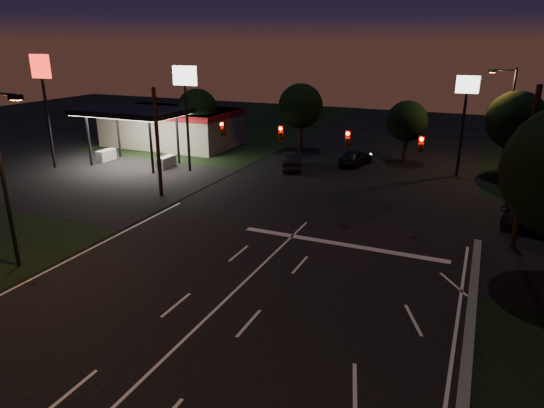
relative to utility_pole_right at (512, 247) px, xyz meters
The scene contains 18 objects.
ground 19.21m from the utility_pole_right, 128.66° to the right, with size 140.00×140.00×0.00m, color black.
cross_street_left 32.02m from the utility_pole_right, behind, with size 20.00×16.00×0.02m, color black.
stop_bar 9.66m from the utility_pole_right, 158.75° to the right, with size 12.00×0.50×0.01m, color silver.
utility_pole_right is the anchor object (origin of this frame).
utility_pole_left 24.00m from the utility_pole_right, behind, with size 0.28×0.28×8.00m, color black.
signal_span 13.20m from the utility_pole_right, behind, with size 24.00×0.40×1.56m.
gas_station 37.27m from the utility_pole_right, 155.56° to the left, with size 14.20×16.10×5.25m.
pole_sign_left_near 27.82m from the utility_pole_right, 164.93° to the left, with size 2.20×0.30×9.10m.
pole_sign_left_far 38.87m from the utility_pole_right, behind, with size 2.00×0.30×10.00m.
pole_sign_right 16.73m from the utility_pole_right, 104.93° to the left, with size 1.80×0.30×8.40m.
street_light_left 27.14m from the utility_pole_right, 150.78° to the right, with size 2.20×0.35×9.00m.
street_light_right_far 17.81m from the utility_pole_right, 92.57° to the left, with size 2.20×0.35×9.00m.
tree_far_a 33.84m from the utility_pole_right, 153.24° to the left, with size 4.20×4.20×6.42m.
tree_far_b 28.04m from the utility_pole_right, 136.25° to the left, with size 4.60×4.60×6.98m.
tree_far_c 20.58m from the utility_pole_right, 116.39° to the left, with size 3.80×3.80×5.86m.
tree_far_d 16.84m from the utility_pole_right, 89.92° to the left, with size 4.80×4.80×7.30m.
car_oncoming_a 20.04m from the utility_pole_right, 130.49° to the left, with size 1.76×4.38×1.49m, color black.
car_oncoming_b 21.27m from the utility_pole_right, 147.31° to the left, with size 1.62×4.65×1.53m, color black.
Camera 1 is at (9.69, -13.56, 11.10)m, focal length 32.00 mm.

